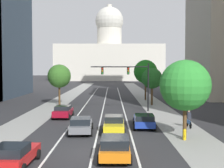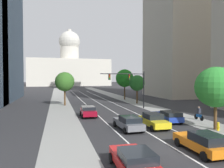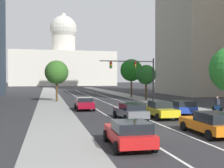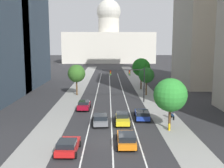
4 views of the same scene
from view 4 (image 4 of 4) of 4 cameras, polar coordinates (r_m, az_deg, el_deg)
name	(u,v)px [view 4 (image 4 of 4)]	position (r m, az deg, el deg)	size (l,w,h in m)	color
ground_plane	(110,86)	(69.02, -0.45, -0.42)	(400.00, 400.00, 0.00)	#2B2B2D
sidewalk_left	(77,89)	(64.51, -7.47, -1.12)	(4.02, 130.00, 0.01)	gray
sidewalk_right	(143,89)	(64.62, 6.61, -1.09)	(4.02, 130.00, 0.01)	gray
lane_stripe_left	(96,97)	(54.30, -3.47, -2.86)	(0.16, 90.00, 0.01)	white
lane_stripe_center	(110,97)	(54.24, -0.35, -2.86)	(0.16, 90.00, 0.01)	white
lane_stripe_right	(125,97)	(54.35, 2.77, -2.85)	(0.16, 90.00, 0.01)	white
capitol_building	(109,43)	(158.73, -0.68, 8.79)	(51.88, 22.39, 37.25)	beige
car_yellow	(122,118)	(36.44, 2.23, -7.29)	(2.06, 4.56, 1.51)	yellow
car_crimson	(84,105)	(44.34, -5.99, -4.47)	(2.13, 4.08, 1.45)	maroon
car_blue	(142,114)	(38.71, 6.44, -6.44)	(2.28, 4.77, 1.40)	#1E389E
car_orange	(126,139)	(28.83, 3.08, -11.59)	(2.12, 4.64, 1.50)	orange
car_gray	(101,119)	(36.09, -2.46, -7.47)	(2.23, 4.66, 1.45)	slate
car_red	(68,146)	(27.42, -9.39, -12.86)	(2.23, 4.35, 1.42)	red
traffic_signal_mast	(131,77)	(49.27, 4.01, 1.48)	(7.87, 0.39, 6.49)	black
fire_hydrant	(169,127)	(34.46, 12.10, -8.94)	(0.26, 0.35, 0.91)	yellow
cyclist	(173,113)	(39.60, 12.81, -6.09)	(0.37, 1.70, 1.72)	black
street_tree_far_right	(141,67)	(64.11, 6.25, 3.54)	(4.33, 4.33, 7.40)	#51381E
street_tree_near_left	(77,74)	(56.69, -7.57, 2.23)	(3.71, 3.71, 6.45)	#51381E
street_tree_near_right	(170,95)	(34.09, 12.32, -2.31)	(4.21, 4.21, 6.52)	#51381E
street_tree_mid_right	(146,75)	(56.48, 7.36, 1.86)	(3.29, 3.29, 5.91)	#51381E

